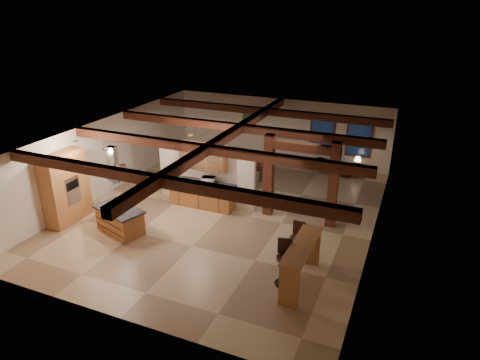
{
  "coord_description": "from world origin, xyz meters",
  "views": [
    {
      "loc": [
        5.75,
        -12.32,
        6.91
      ],
      "look_at": [
        0.33,
        0.5,
        1.1
      ],
      "focal_mm": 32.0,
      "sensor_mm": 36.0,
      "label": 1
    }
  ],
  "objects_px": {
    "kitchen_island": "(120,220)",
    "dining_table": "(234,178)",
    "sofa": "(334,165)",
    "bar_counter": "(301,257)"
  },
  "relations": [
    {
      "from": "sofa",
      "to": "bar_counter",
      "type": "distance_m",
      "value": 8.54
    },
    {
      "from": "kitchen_island",
      "to": "bar_counter",
      "type": "relative_size",
      "value": 0.84
    },
    {
      "from": "bar_counter",
      "to": "kitchen_island",
      "type": "bearing_deg",
      "value": 176.14
    },
    {
      "from": "dining_table",
      "to": "kitchen_island",
      "type": "bearing_deg",
      "value": -111.55
    },
    {
      "from": "sofa",
      "to": "bar_counter",
      "type": "xyz_separation_m",
      "value": [
        0.83,
        -8.48,
        0.52
      ]
    },
    {
      "from": "dining_table",
      "to": "bar_counter",
      "type": "bearing_deg",
      "value": -52.59
    },
    {
      "from": "dining_table",
      "to": "bar_counter",
      "type": "xyz_separation_m",
      "value": [
        4.25,
        -5.37,
        0.51
      ]
    },
    {
      "from": "dining_table",
      "to": "sofa",
      "type": "relative_size",
      "value": 0.87
    },
    {
      "from": "kitchen_island",
      "to": "sofa",
      "type": "distance_m",
      "value": 9.65
    },
    {
      "from": "kitchen_island",
      "to": "dining_table",
      "type": "distance_m",
      "value": 5.3
    }
  ]
}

